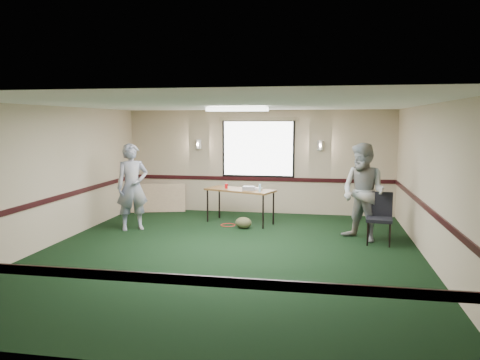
% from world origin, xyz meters
% --- Properties ---
extents(ground, '(8.00, 8.00, 0.00)m').
position_xyz_m(ground, '(0.00, 0.00, 0.00)').
color(ground, black).
rests_on(ground, ground).
extents(room_shell, '(8.00, 8.02, 8.00)m').
position_xyz_m(room_shell, '(0.00, 2.12, 1.58)').
color(room_shell, '#CBAC92').
rests_on(room_shell, ground).
extents(folding_table, '(1.76, 1.17, 0.82)m').
position_xyz_m(folding_table, '(-0.24, 2.61, 0.76)').
color(folding_table, brown).
rests_on(folding_table, ground).
extents(projector, '(0.28, 0.23, 0.09)m').
position_xyz_m(projector, '(-0.00, 2.47, 0.86)').
color(projector, gray).
rests_on(projector, folding_table).
extents(game_console, '(0.22, 0.19, 0.05)m').
position_xyz_m(game_console, '(0.19, 2.58, 0.84)').
color(game_console, silver).
rests_on(game_console, folding_table).
extents(red_cup, '(0.08, 0.08, 0.11)m').
position_xyz_m(red_cup, '(-0.58, 2.67, 0.87)').
color(red_cup, red).
rests_on(red_cup, folding_table).
extents(water_bottle, '(0.05, 0.05, 0.18)m').
position_xyz_m(water_bottle, '(0.28, 2.26, 0.91)').
color(water_bottle, '#99D7FB').
rests_on(water_bottle, folding_table).
extents(duffel_bag, '(0.43, 0.37, 0.26)m').
position_xyz_m(duffel_bag, '(-0.06, 2.07, 0.13)').
color(duffel_bag, '#414125').
rests_on(duffel_bag, ground).
extents(cable_coil, '(0.42, 0.42, 0.02)m').
position_xyz_m(cable_coil, '(-0.47, 2.31, 0.01)').
color(cable_coil, red).
rests_on(cable_coil, ground).
extents(folded_table, '(1.46, 0.61, 0.74)m').
position_xyz_m(folded_table, '(-2.64, 3.60, 0.37)').
color(folded_table, tan).
rests_on(folded_table, ground).
extents(conference_chair, '(0.55, 0.57, 1.01)m').
position_xyz_m(conference_chair, '(2.81, 1.32, 0.59)').
color(conference_chair, black).
rests_on(conference_chair, ground).
extents(person_left, '(0.84, 0.77, 1.92)m').
position_xyz_m(person_left, '(-2.47, 1.55, 0.96)').
color(person_left, '#3E528A').
rests_on(person_left, ground).
extents(person_right, '(1.22, 1.19, 1.97)m').
position_xyz_m(person_right, '(2.49, 1.44, 0.99)').
color(person_right, '#779BB9').
rests_on(person_right, ground).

